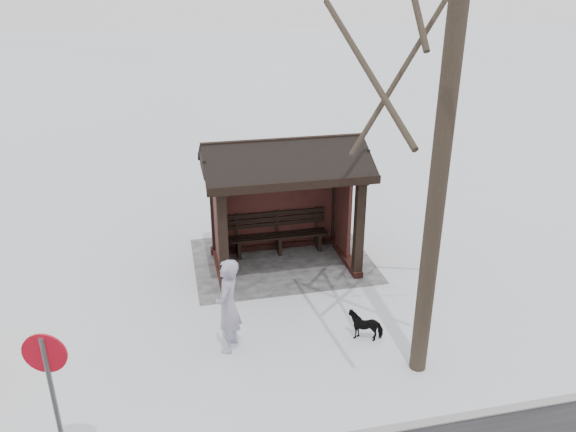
# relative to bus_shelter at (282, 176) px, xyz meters

# --- Properties ---
(ground) EXTENTS (120.00, 120.00, 0.00)m
(ground) POSITION_rel_bus_shelter_xyz_m (0.00, 0.16, -2.17)
(ground) COLOR silver
(ground) RESTS_ON ground
(trampled_patch) EXTENTS (4.20, 3.20, 0.02)m
(trampled_patch) POSITION_rel_bus_shelter_xyz_m (0.00, -0.04, -2.16)
(trampled_patch) COLOR gray
(trampled_patch) RESTS_ON ground
(bus_shelter) EXTENTS (3.60, 2.40, 3.09)m
(bus_shelter) POSITION_rel_bus_shelter_xyz_m (0.00, 0.00, 0.00)
(bus_shelter) COLOR #381814
(bus_shelter) RESTS_ON ground
(pedestrian) EXTENTS (0.66, 0.78, 1.82)m
(pedestrian) POSITION_rel_bus_shelter_xyz_m (1.65, 3.10, -1.25)
(pedestrian) COLOR #938DA5
(pedestrian) RESTS_ON ground
(dog) EXTENTS (0.72, 0.50, 0.56)m
(dog) POSITION_rel_bus_shelter_xyz_m (-0.90, 3.31, -1.89)
(dog) COLOR black
(dog) RESTS_ON ground
(road_sign) EXTENTS (0.57, 0.17, 2.28)m
(road_sign) POSITION_rel_bus_shelter_xyz_m (4.20, 5.37, -0.52)
(road_sign) COLOR slate
(road_sign) RESTS_ON ground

